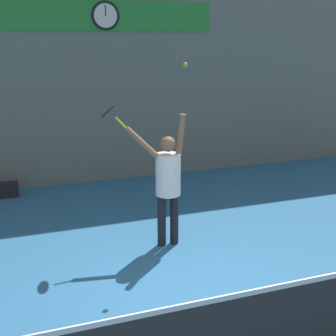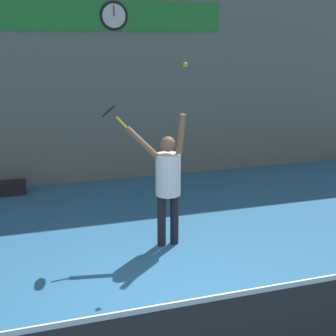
% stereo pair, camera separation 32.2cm
% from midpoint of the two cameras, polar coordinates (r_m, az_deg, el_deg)
% --- Properties ---
extents(ground_plane, '(18.00, 18.00, 0.00)m').
position_cam_midpoint_polar(ground_plane, '(5.62, 2.36, -17.71)').
color(ground_plane, teal).
extents(back_wall, '(18.00, 0.10, 5.00)m').
position_cam_midpoint_polar(back_wall, '(10.24, -10.08, 12.02)').
color(back_wall, slate).
rests_on(back_wall, ground_plane).
extents(sponsor_banner, '(5.29, 0.02, 0.62)m').
position_cam_midpoint_polar(sponsor_banner, '(10.17, -10.30, 17.84)').
color(sponsor_banner, '#288C38').
extents(scoreboard_clock, '(0.59, 0.05, 0.59)m').
position_cam_midpoint_polar(scoreboard_clock, '(10.21, -8.57, 17.90)').
color(scoreboard_clock, white).
extents(court_net, '(7.50, 0.07, 1.06)m').
position_cam_midpoint_polar(court_net, '(4.52, 8.10, -19.46)').
color(court_net, '#333333').
rests_on(court_net, ground_plane).
extents(tennis_player, '(0.87, 0.54, 2.03)m').
position_cam_midpoint_polar(tennis_player, '(6.98, -1.38, -1.32)').
color(tennis_player, black).
rests_on(tennis_player, ground_plane).
extents(tennis_racket, '(0.41, 0.36, 0.39)m').
position_cam_midpoint_polar(tennis_racket, '(6.93, -8.41, 6.81)').
color(tennis_racket, yellow).
extents(tennis_ball, '(0.07, 0.07, 0.07)m').
position_cam_midpoint_polar(tennis_ball, '(6.70, 0.71, 12.48)').
color(tennis_ball, '#CCDB2D').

